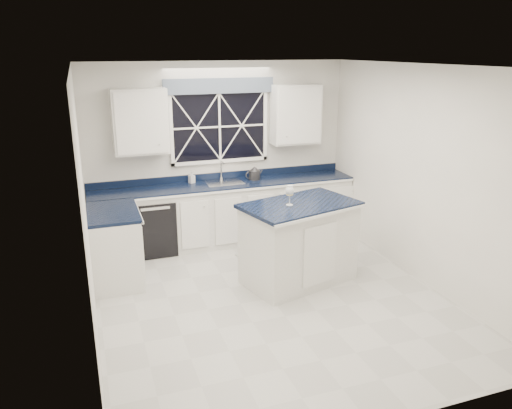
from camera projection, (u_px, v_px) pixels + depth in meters
name	position (u px, v px, depth m)	size (l,w,h in m)	color
ground	(271.00, 299.00, 5.99)	(4.50, 4.50, 0.00)	#B9B8B4
back_wall	(219.00, 152.00, 7.61)	(4.00, 0.10, 2.70)	beige
base_cabinets	(207.00, 220.00, 7.35)	(3.99, 1.60, 0.90)	silver
countertop	(225.00, 185.00, 7.47)	(3.98, 0.64, 0.04)	black
dishwasher	(153.00, 225.00, 7.27)	(0.60, 0.58, 0.82)	black
window	(219.00, 121.00, 7.42)	(1.65, 0.09, 1.26)	black
upper_cabinets	(222.00, 118.00, 7.29)	(3.10, 0.34, 0.90)	silver
faucet	(222.00, 170.00, 7.59)	(0.05, 0.20, 0.30)	silver
island	(299.00, 242.00, 6.30)	(1.57, 1.18, 1.05)	silver
rug	(282.00, 255.00, 7.23)	(1.29, 0.94, 0.02)	#A6A6A1
kettle	(254.00, 174.00, 7.64)	(0.29, 0.20, 0.21)	#2E2E30
wine_glass	(290.00, 192.00, 6.02)	(0.10, 0.10, 0.25)	silver
soap_bottle	(192.00, 177.00, 7.45)	(0.08, 0.08, 0.17)	silver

